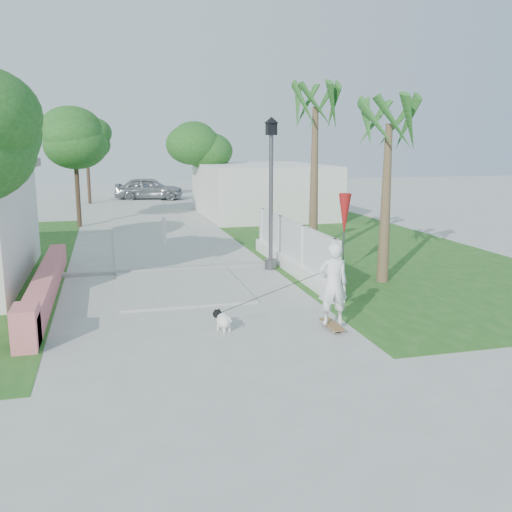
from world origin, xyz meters
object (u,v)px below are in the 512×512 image
object	(u,v)px
patio_umbrella	(345,215)
bollard	(164,231)
dog	(223,320)
parked_car	(149,188)
street_lamp	(271,188)
skateboarder	(289,291)

from	to	relation	value
patio_umbrella	bollard	bearing A→B (deg)	129.91
dog	parked_car	distance (m)	27.18
street_lamp	dog	xyz separation A→B (m)	(-2.51, -5.23, -2.19)
bollard	skateboarder	size ratio (longest dim) A/B	0.44
dog	parked_car	xyz separation A→B (m)	(0.54, 27.17, 0.51)
patio_umbrella	skateboarder	size ratio (longest dim) A/B	0.92
street_lamp	bollard	distance (m)	5.56
skateboarder	dog	distance (m)	1.47
street_lamp	dog	bearing A→B (deg)	-115.67
patio_umbrella	parked_car	bearing A→B (deg)	99.58
bollard	skateboarder	distance (m)	10.05
patio_umbrella	dog	distance (m)	6.28
patio_umbrella	skateboarder	distance (m)	5.46
street_lamp	patio_umbrella	xyz separation A→B (m)	(1.90, -1.00, -0.74)
bollard	patio_umbrella	size ratio (longest dim) A/B	0.47
patio_umbrella	parked_car	distance (m)	23.28
street_lamp	patio_umbrella	world-z (taller)	street_lamp
bollard	parked_car	bearing A→B (deg)	87.61
skateboarder	dog	bearing A→B (deg)	-1.61
bollard	patio_umbrella	world-z (taller)	patio_umbrella
dog	patio_umbrella	bearing A→B (deg)	19.70
bollard	patio_umbrella	distance (m)	7.25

